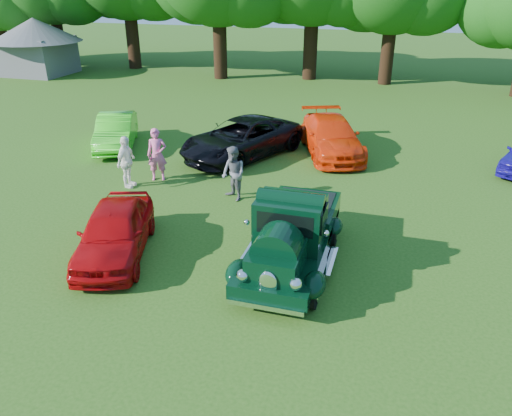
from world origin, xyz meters
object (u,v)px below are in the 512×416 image
(gazebo, at_px, (36,40))
(spectator_white, at_px, (126,162))
(red_convertible, at_px, (115,231))
(back_car_lime, at_px, (116,131))
(back_car_black, at_px, (242,138))
(spectator_pink, at_px, (157,155))
(spectator_grey, at_px, (233,174))
(back_car_orange, at_px, (331,136))
(hero_pickup, at_px, (292,235))

(gazebo, bearing_deg, spectator_white, -45.58)
(red_convertible, distance_m, back_car_lime, 9.26)
(back_car_black, bearing_deg, spectator_pink, -97.90)
(red_convertible, bearing_deg, spectator_grey, 48.58)
(back_car_black, bearing_deg, spectator_white, -99.08)
(spectator_grey, bearing_deg, back_car_orange, 105.31)
(spectator_grey, height_order, spectator_white, spectator_white)
(hero_pickup, xyz_separation_m, gazebo, (-23.44, 20.66, 1.58))
(back_car_black, relative_size, gazebo, 0.84)
(spectator_grey, bearing_deg, hero_pickup, -13.60)
(hero_pickup, height_order, red_convertible, hero_pickup)
(spectator_pink, distance_m, spectator_white, 1.14)
(back_car_lime, relative_size, gazebo, 0.64)
(back_car_black, bearing_deg, gazebo, 171.06)
(back_car_lime, bearing_deg, spectator_pink, -64.40)
(spectator_white, height_order, gazebo, gazebo)
(red_convertible, relative_size, spectator_grey, 2.25)
(red_convertible, xyz_separation_m, spectator_grey, (1.79, 4.21, 0.21))
(spectator_white, bearing_deg, gazebo, 43.99)
(back_car_lime, distance_m, spectator_pink, 4.44)
(back_car_lime, bearing_deg, back_car_orange, -12.85)
(back_car_orange, bearing_deg, gazebo, 132.14)
(red_convertible, height_order, spectator_white, spectator_white)
(gazebo, bearing_deg, spectator_pink, -42.90)
(spectator_pink, bearing_deg, back_car_orange, 19.13)
(hero_pickup, relative_size, gazebo, 0.76)
(hero_pickup, bearing_deg, back_car_orange, 92.44)
(hero_pickup, bearing_deg, gazebo, 138.61)
(back_car_black, bearing_deg, back_car_lime, -151.63)
(back_car_orange, relative_size, spectator_pink, 2.66)
(red_convertible, bearing_deg, back_car_black, 66.54)
(spectator_grey, bearing_deg, gazebo, 178.34)
(back_car_black, height_order, back_car_orange, back_car_black)
(hero_pickup, distance_m, spectator_pink, 7.20)
(red_convertible, distance_m, spectator_white, 4.66)
(hero_pickup, relative_size, red_convertible, 1.22)
(red_convertible, xyz_separation_m, spectator_white, (-2.04, 4.19, 0.22))
(back_car_orange, relative_size, spectator_white, 2.77)
(spectator_white, bearing_deg, back_car_orange, -48.50)
(red_convertible, bearing_deg, gazebo, 113.03)
(gazebo, bearing_deg, back_car_orange, -27.08)
(back_car_orange, bearing_deg, red_convertible, -133.65)
(back_car_orange, xyz_separation_m, gazebo, (-23.06, 11.79, 1.68))
(hero_pickup, height_order, back_car_lime, hero_pickup)
(back_car_black, xyz_separation_m, back_car_orange, (3.36, 1.38, -0.03))
(back_car_orange, xyz_separation_m, spectator_grey, (-2.30, -5.48, 0.17))
(red_convertible, bearing_deg, back_car_lime, 102.17)
(back_car_black, bearing_deg, spectator_grey, -50.72)
(back_car_orange, bearing_deg, spectator_grey, -133.56)
(gazebo, bearing_deg, red_convertible, -48.54)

